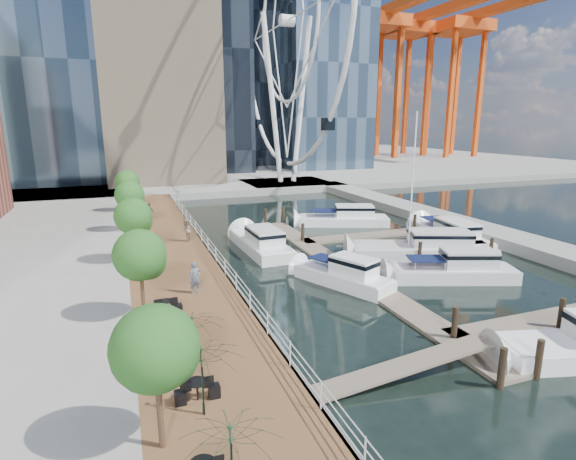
# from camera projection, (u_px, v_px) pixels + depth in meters

# --- Properties ---
(ground) EXTENTS (520.00, 520.00, 0.00)m
(ground) POSITION_uv_depth(u_px,v_px,m) (380.00, 333.00, 23.27)
(ground) COLOR black
(ground) RESTS_ON ground
(boardwalk) EXTENTS (6.00, 60.00, 1.00)m
(boardwalk) POSITION_uv_depth(u_px,v_px,m) (170.00, 261.00, 33.80)
(boardwalk) COLOR brown
(boardwalk) RESTS_ON ground
(seawall) EXTENTS (0.25, 60.00, 1.00)m
(seawall) POSITION_uv_depth(u_px,v_px,m) (210.00, 257.00, 34.81)
(seawall) COLOR #595954
(seawall) RESTS_ON ground
(land_far) EXTENTS (200.00, 114.00, 1.00)m
(land_far) POSITION_uv_depth(u_px,v_px,m) (170.00, 163.00, 116.17)
(land_far) COLOR gray
(land_far) RESTS_ON ground
(breakwater) EXTENTS (4.00, 60.00, 1.00)m
(breakwater) POSITION_uv_depth(u_px,v_px,m) (442.00, 220.00, 48.15)
(breakwater) COLOR gray
(breakwater) RESTS_ON ground
(pier) EXTENTS (14.00, 12.00, 1.00)m
(pier) POSITION_uv_depth(u_px,v_px,m) (287.00, 185.00, 75.30)
(pier) COLOR gray
(pier) RESTS_ON ground
(railing) EXTENTS (0.10, 60.00, 1.05)m
(railing) POSITION_uv_depth(u_px,v_px,m) (208.00, 244.00, 34.54)
(railing) COLOR white
(railing) RESTS_ON boardwalk
(floating_docks) EXTENTS (16.00, 34.00, 2.60)m
(floating_docks) POSITION_uv_depth(u_px,v_px,m) (400.00, 256.00, 34.95)
(floating_docks) COLOR #6D6051
(floating_docks) RESTS_ON ground
(ferris_wheel) EXTENTS (5.80, 45.60, 47.80)m
(ferris_wheel) POSITION_uv_depth(u_px,v_px,m) (287.00, 21.00, 69.38)
(ferris_wheel) COLOR white
(ferris_wheel) RESTS_ON ground
(port_cranes) EXTENTS (40.00, 52.00, 38.00)m
(port_cranes) POSITION_uv_depth(u_px,v_px,m) (410.00, 89.00, 128.70)
(port_cranes) COLOR #D84C14
(port_cranes) RESTS_ON ground
(street_trees) EXTENTS (2.60, 42.60, 4.60)m
(street_trees) POSITION_uv_depth(u_px,v_px,m) (133.00, 216.00, 31.19)
(street_trees) COLOR #3F2B1C
(street_trees) RESTS_ON ground
(cafe_tables) EXTENTS (2.50, 13.70, 0.74)m
(cafe_tables) POSITION_uv_depth(u_px,v_px,m) (179.00, 365.00, 17.62)
(cafe_tables) COLOR black
(cafe_tables) RESTS_ON ground
(yacht_foreground) EXTENTS (9.57, 5.53, 2.15)m
(yacht_foreground) POSITION_uv_depth(u_px,v_px,m) (452.00, 280.00, 31.18)
(yacht_foreground) COLOR silver
(yacht_foreground) RESTS_ON ground
(pedestrian_near) EXTENTS (0.73, 0.52, 1.89)m
(pedestrian_near) POSITION_uv_depth(u_px,v_px,m) (195.00, 278.00, 25.84)
(pedestrian_near) COLOR #4D5867
(pedestrian_near) RESTS_ON boardwalk
(pedestrian_mid) EXTENTS (0.92, 1.07, 1.90)m
(pedestrian_mid) POSITION_uv_depth(u_px,v_px,m) (186.00, 230.00, 37.17)
(pedestrian_mid) COLOR #86705C
(pedestrian_mid) RESTS_ON boardwalk
(pedestrian_far) EXTENTS (1.10, 1.08, 1.86)m
(pedestrian_far) POSITION_uv_depth(u_px,v_px,m) (150.00, 213.00, 44.55)
(pedestrian_far) COLOR #2D2F38
(pedestrian_far) RESTS_ON boardwalk
(moored_yachts) EXTENTS (21.24, 34.62, 11.50)m
(moored_yachts) POSITION_uv_depth(u_px,v_px,m) (404.00, 255.00, 36.94)
(moored_yachts) COLOR silver
(moored_yachts) RESTS_ON ground
(cafe_seating) EXTENTS (3.16, 9.83, 2.56)m
(cafe_seating) POSITION_uv_depth(u_px,v_px,m) (207.00, 388.00, 14.61)
(cafe_seating) COLOR #0F3923
(cafe_seating) RESTS_ON ground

